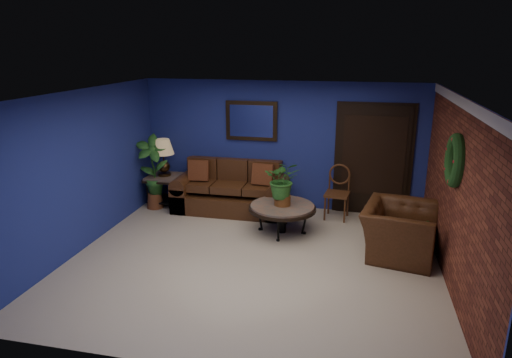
% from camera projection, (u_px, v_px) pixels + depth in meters
% --- Properties ---
extents(floor, '(5.50, 5.50, 0.00)m').
position_uv_depth(floor, '(253.00, 260.00, 6.94)').
color(floor, '#BDAE9D').
rests_on(floor, ground).
extents(wall_back, '(5.50, 0.04, 2.50)m').
position_uv_depth(wall_back, '(282.00, 146.00, 8.92)').
color(wall_back, navy).
rests_on(wall_back, ground).
extents(wall_left, '(0.04, 5.00, 2.50)m').
position_uv_depth(wall_left, '(83.00, 171.00, 7.15)').
color(wall_left, navy).
rests_on(wall_left, ground).
extents(wall_right_brick, '(0.04, 5.00, 2.50)m').
position_uv_depth(wall_right_brick, '(456.00, 195.00, 6.01)').
color(wall_right_brick, brown).
rests_on(wall_right_brick, ground).
extents(ceiling, '(5.50, 5.00, 0.02)m').
position_uv_depth(ceiling, '(253.00, 94.00, 6.23)').
color(ceiling, white).
rests_on(ceiling, wall_back).
extents(crown_molding, '(0.03, 5.00, 0.14)m').
position_uv_depth(crown_molding, '(466.00, 105.00, 5.68)').
color(crown_molding, white).
rests_on(crown_molding, wall_right_brick).
extents(wall_mirror, '(1.02, 0.06, 0.77)m').
position_uv_depth(wall_mirror, '(251.00, 121.00, 8.87)').
color(wall_mirror, '#3D2A14').
rests_on(wall_mirror, wall_back).
extents(closet_door, '(1.44, 0.06, 2.18)m').
position_uv_depth(closet_door, '(373.00, 161.00, 8.58)').
color(closet_door, black).
rests_on(closet_door, wall_back).
extents(wreath, '(0.16, 0.72, 0.72)m').
position_uv_depth(wreath, '(455.00, 160.00, 5.94)').
color(wreath, black).
rests_on(wreath, wall_right_brick).
extents(sofa, '(2.20, 0.95, 0.99)m').
position_uv_depth(sofa, '(232.00, 194.00, 8.98)').
color(sofa, '#4A2615').
rests_on(sofa, ground).
extents(coffee_table, '(1.16, 1.16, 0.50)m').
position_uv_depth(coffee_table, '(282.00, 208.00, 7.85)').
color(coffee_table, '#524D48').
rests_on(coffee_table, ground).
extents(end_table, '(0.68, 0.68, 0.62)m').
position_uv_depth(end_table, '(165.00, 182.00, 9.20)').
color(end_table, '#524D48').
rests_on(end_table, ground).
extents(table_lamp, '(0.43, 0.43, 0.72)m').
position_uv_depth(table_lamp, '(163.00, 153.00, 9.03)').
color(table_lamp, '#3D2A14').
rests_on(table_lamp, end_table).
extents(side_chair, '(0.48, 0.48, 1.01)m').
position_uv_depth(side_chair, '(338.00, 188.00, 8.52)').
color(side_chair, '#532F17').
rests_on(side_chair, ground).
extents(armchair, '(1.28, 1.40, 0.79)m').
position_uv_depth(armchair, '(399.00, 231.00, 7.02)').
color(armchair, '#4A2615').
rests_on(armchair, ground).
extents(coffee_plant, '(0.64, 0.57, 0.79)m').
position_uv_depth(coffee_plant, '(283.00, 181.00, 7.71)').
color(coffee_plant, brown).
rests_on(coffee_plant, coffee_table).
extents(floor_plant, '(0.39, 0.33, 0.79)m').
position_uv_depth(floor_plant, '(416.00, 243.00, 6.58)').
color(floor_plant, brown).
rests_on(floor_plant, ground).
extents(tall_plant, '(0.74, 0.60, 1.47)m').
position_uv_depth(tall_plant, '(153.00, 169.00, 8.96)').
color(tall_plant, brown).
rests_on(tall_plant, ground).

